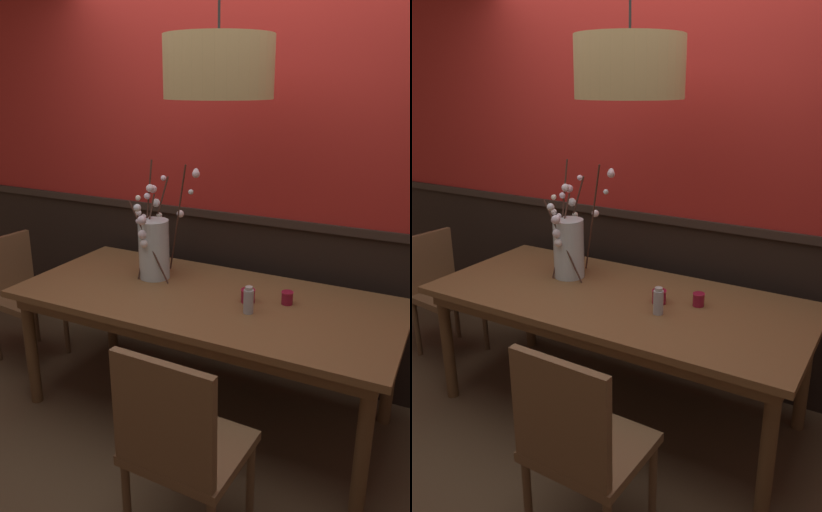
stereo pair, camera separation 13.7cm
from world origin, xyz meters
The scene contains 12 objects.
ground_plane centered at (0.00, 0.00, 0.00)m, with size 24.00×24.00×0.00m, color brown.
back_wall centered at (0.00, 0.65, 1.38)m, with size 6.08×0.14×2.77m.
dining_table centered at (0.00, 0.00, 0.67)m, with size 2.13×0.95×0.75m.
chair_near_side_right centered at (0.35, -0.89, 0.53)m, with size 0.47×0.44×0.94m.
chair_far_side_left centered at (-0.37, 0.85, 0.50)m, with size 0.43×0.41×0.87m.
chair_head_west_end centered at (-1.46, 0.02, 0.50)m, with size 0.43×0.44×0.88m.
chair_far_side_right centered at (0.31, 0.86, 0.51)m, with size 0.47×0.45×0.91m.
vase_with_blossoms centered at (-0.40, 0.12, 0.94)m, with size 0.38×0.45×0.70m.
candle_holder_nearer_center centered at (0.25, 0.03, 0.79)m, with size 0.08×0.08×0.07m.
candle_holder_nearer_edge centered at (0.44, 0.10, 0.79)m, with size 0.07×0.07×0.07m.
condiment_bottle centered at (0.30, -0.10, 0.82)m, with size 0.05×0.05×0.14m.
pendant_lamp centered at (0.10, -0.05, 1.94)m, with size 0.52×0.52×0.97m.
Camera 2 is at (1.33, -2.27, 1.87)m, focal length 36.04 mm.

